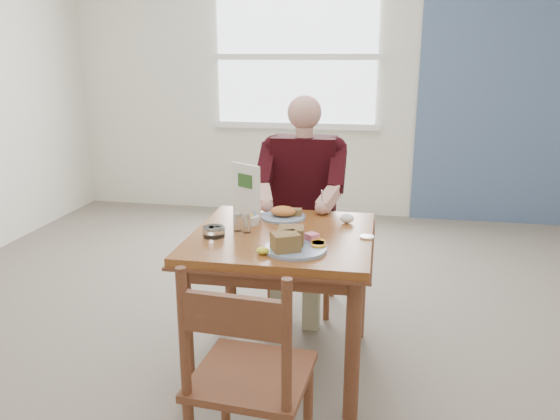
% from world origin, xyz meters
% --- Properties ---
extents(floor, '(6.00, 6.00, 0.00)m').
position_xyz_m(floor, '(0.00, 0.00, 0.00)').
color(floor, slate).
rests_on(floor, ground).
extents(wall_back, '(5.50, 0.00, 5.50)m').
position_xyz_m(wall_back, '(0.00, 3.00, 1.40)').
color(wall_back, silver).
rests_on(wall_back, ground).
extents(accent_panel, '(1.60, 0.02, 2.80)m').
position_xyz_m(accent_panel, '(1.60, 2.98, 1.40)').
color(accent_panel, '#496087').
rests_on(accent_panel, ground).
extents(lemon_wedge, '(0.07, 0.05, 0.03)m').
position_xyz_m(lemon_wedge, '(-0.03, -0.31, 0.77)').
color(lemon_wedge, '#F8FC35').
rests_on(lemon_wedge, table).
extents(napkin, '(0.08, 0.07, 0.05)m').
position_xyz_m(napkin, '(0.31, 0.24, 0.78)').
color(napkin, white).
rests_on(napkin, table).
extents(metal_dish, '(0.07, 0.07, 0.01)m').
position_xyz_m(metal_dish, '(0.42, 0.01, 0.75)').
color(metal_dish, silver).
rests_on(metal_dish, table).
extents(window, '(1.72, 0.04, 1.42)m').
position_xyz_m(window, '(-0.40, 2.97, 1.60)').
color(window, white).
rests_on(window, wall_back).
extents(table, '(0.92, 0.92, 0.75)m').
position_xyz_m(table, '(0.00, 0.00, 0.64)').
color(table, brown).
rests_on(table, ground).
extents(chair_far, '(0.42, 0.42, 0.95)m').
position_xyz_m(chair_far, '(0.00, 0.80, 0.48)').
color(chair_far, brown).
rests_on(chair_far, ground).
extents(chair_near, '(0.45, 0.45, 0.95)m').
position_xyz_m(chair_near, '(0.03, -0.88, 0.48)').
color(chair_near, brown).
rests_on(chair_near, ground).
extents(diner, '(0.53, 0.56, 1.39)m').
position_xyz_m(diner, '(0.00, 0.71, 0.81)').
color(diner, gray).
rests_on(diner, chair_far).
extents(near_plate, '(0.37, 0.37, 0.10)m').
position_xyz_m(near_plate, '(0.09, -0.23, 0.79)').
color(near_plate, white).
rests_on(near_plate, table).
extents(far_plate, '(0.26, 0.26, 0.07)m').
position_xyz_m(far_plate, '(-0.04, 0.27, 0.77)').
color(far_plate, white).
rests_on(far_plate, table).
extents(caddy, '(0.11, 0.11, 0.07)m').
position_xyz_m(caddy, '(-0.19, 0.12, 0.77)').
color(caddy, white).
rests_on(caddy, table).
extents(shakers, '(0.10, 0.07, 0.09)m').
position_xyz_m(shakers, '(-0.21, -0.01, 0.80)').
color(shakers, white).
rests_on(shakers, table).
extents(creamer, '(0.14, 0.14, 0.05)m').
position_xyz_m(creamer, '(-0.33, -0.11, 0.78)').
color(creamer, white).
rests_on(creamer, table).
extents(menu, '(0.18, 0.12, 0.30)m').
position_xyz_m(menu, '(-0.25, 0.24, 0.90)').
color(menu, white).
rests_on(menu, table).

